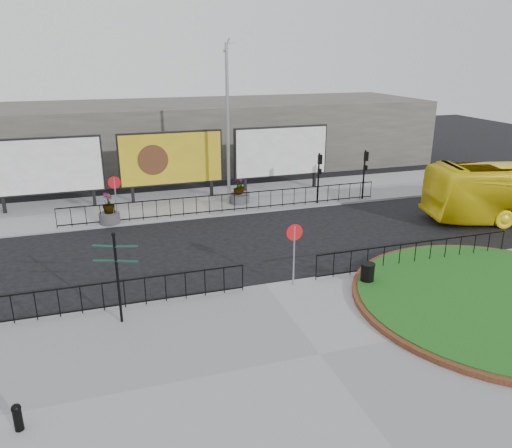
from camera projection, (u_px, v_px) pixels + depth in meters
name	position (u px, v px, depth m)	size (l,w,h in m)	color
ground	(265.00, 287.00, 19.35)	(90.00, 90.00, 0.00)	black
pavement_near	(320.00, 356.00, 14.83)	(30.00, 10.00, 0.12)	gray
pavement_far	(201.00, 202.00, 30.12)	(44.00, 6.00, 0.12)	gray
brick_edge	(499.00, 300.00, 17.86)	(10.40, 10.40, 0.18)	brown
grass_lawn	(499.00, 299.00, 17.85)	(10.00, 10.00, 0.22)	#154B14
railing_near_left	(103.00, 297.00, 17.11)	(10.00, 0.10, 1.10)	black
railing_near_right	(415.00, 254.00, 20.75)	(9.00, 0.10, 1.10)	black
railing_far	(228.00, 203.00, 27.78)	(18.00, 0.10, 1.10)	black
speed_sign_far	(115.00, 189.00, 25.73)	(0.64, 0.07, 2.47)	gray
speed_sign_near	(294.00, 241.00, 18.66)	(0.64, 0.07, 2.47)	gray
billboard_left	(45.00, 167.00, 27.69)	(6.20, 0.31, 4.10)	black
billboard_mid	(171.00, 159.00, 29.73)	(6.20, 0.31, 4.10)	black
billboard_right	(281.00, 152.00, 31.77)	(6.20, 0.31, 4.10)	black
lamp_post	(228.00, 123.00, 28.10)	(0.74, 0.18, 9.23)	gray
signal_pole_a	(319.00, 171.00, 28.95)	(0.22, 0.26, 3.00)	black
signal_pole_b	(365.00, 167.00, 29.82)	(0.22, 0.26, 3.00)	black
building_backdrop	(173.00, 136.00, 38.32)	(40.00, 10.00, 5.00)	#646057
fingerpost_sign	(117.00, 269.00, 16.00)	(1.45, 0.73, 3.16)	black
bollard	(17.00, 416.00, 11.72)	(0.23, 0.23, 0.72)	black
litter_bin	(367.00, 275.00, 19.03)	(0.55, 0.55, 0.91)	black
planter_a	(109.00, 212.00, 26.00)	(1.07, 1.07, 1.63)	#4C4C4F
planter_b	(238.00, 194.00, 29.41)	(0.93, 0.93, 1.50)	#4C4C4F
planter_c	(240.00, 195.00, 29.69)	(1.10, 1.10, 1.46)	#4C4C4F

